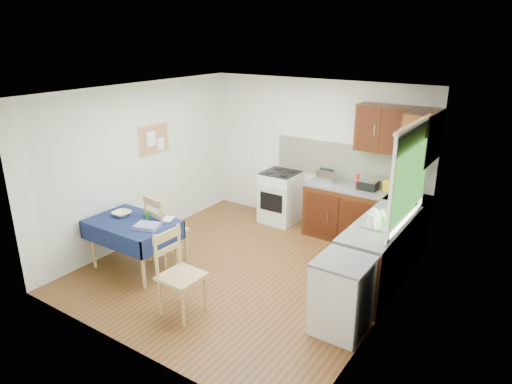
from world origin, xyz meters
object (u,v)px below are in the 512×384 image
Objects in this scene: chair_far at (163,227)px; kettle at (374,219)px; toaster at (326,176)px; chair_near at (178,271)px; dish_rack at (379,225)px; sandwich_press at (368,184)px; dining_table at (133,228)px.

kettle is at bearing -152.28° from chair_far.
chair_far is at bearing -142.89° from toaster.
chair_near is 2.61× the size of dish_rack.
toaster is at bearing 133.31° from kettle.
sandwich_press is at bearing 113.13° from kettle.
toaster is 0.70m from sandwich_press.
chair_far is at bearing 43.25° from dining_table.
dish_rack is at bearing -63.90° from toaster.
sandwich_press is (0.70, 0.01, -0.02)m from toaster.
chair_far is at bearing 53.68° from chair_near.
kettle is at bearing 6.18° from dining_table.
kettle reaches higher than dining_table.
chair_near is at bearing -114.93° from dish_rack.
chair_near is 2.47m from kettle.
toaster is (0.42, 3.09, 0.45)m from chair_near.
chair_near is at bearing -114.91° from sandwich_press.
chair_near is 3.33m from sandwich_press.
dish_rack reaches higher than dining_table.
dish_rack is 1.51× the size of kettle.
chair_far is at bearing -162.18° from kettle.
chair_near is at bearing 151.82° from chair_far.
dish_rack reaches higher than chair_far.
dining_table is 3.33m from dish_rack.
chair_near is at bearing -36.24° from dining_table.
toaster reaches higher than chair_far.
dining_table is 0.44m from chair_far.
dining_table is 4.24× the size of sandwich_press.
dish_rack is (1.35, -1.30, -0.08)m from toaster.
sandwich_press is (2.18, 2.28, 0.42)m from chair_far.
toaster is at bearing -6.04° from chair_near.
kettle is at bearing -104.16° from dish_rack.
dish_rack is (0.64, -1.31, -0.06)m from sandwich_press.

